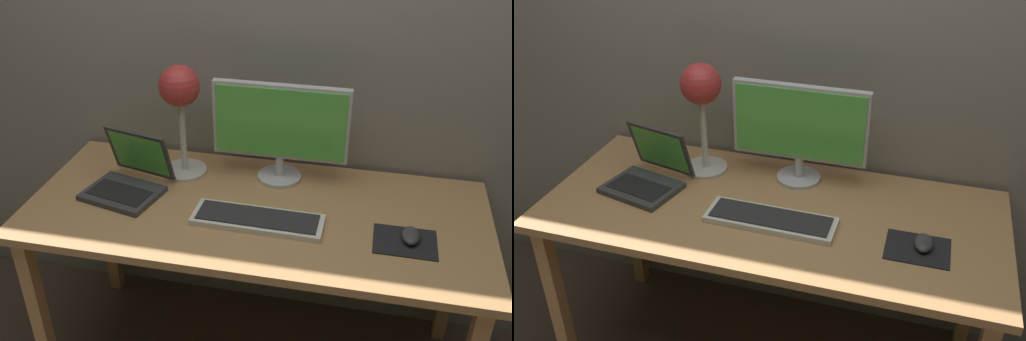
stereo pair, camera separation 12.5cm
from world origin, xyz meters
TOP-DOWN VIEW (x-y plane):
  - back_wall at (0.00, 0.40)m, footprint 4.80×0.06m
  - desk at (0.00, 0.00)m, footprint 1.60×0.70m
  - monitor at (0.04, 0.22)m, footprint 0.50×0.16m
  - keyboard_main at (0.03, -0.08)m, footprint 0.44×0.15m
  - laptop at (-0.47, 0.03)m, footprint 0.31×0.30m
  - desk_lamp at (-0.32, 0.18)m, footprint 0.17×0.17m
  - mousepad at (0.51, -0.09)m, footprint 0.20×0.16m
  - mouse at (0.52, -0.08)m, footprint 0.06×0.10m

SIDE VIEW (x-z plane):
  - desk at x=0.00m, z-range 0.29..1.03m
  - mousepad at x=0.51m, z-range 0.74..0.74m
  - keyboard_main at x=0.03m, z-range 0.74..0.76m
  - mouse at x=0.52m, z-range 0.74..0.78m
  - laptop at x=-0.47m, z-range 0.69..0.90m
  - monitor at x=0.04m, z-range 0.77..1.14m
  - desk_lamp at x=-0.32m, z-range 0.84..1.26m
  - back_wall at x=0.00m, z-range 0.00..2.60m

